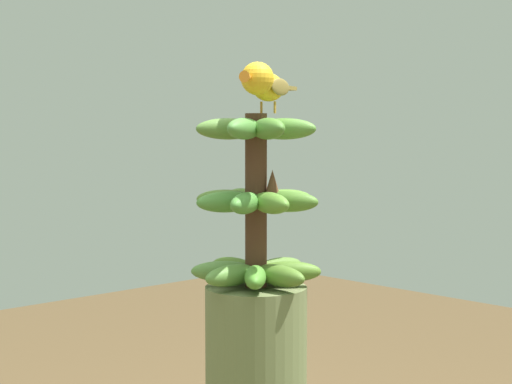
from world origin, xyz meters
The scene contains 2 objects.
banana_bunch centered at (0.00, 0.00, 1.08)m, with size 0.26×0.26×0.35m.
perched_bird centered at (0.02, 0.00, 1.31)m, with size 0.10×0.21×0.10m.
Camera 1 is at (1.15, -1.10, 1.21)m, focal length 55.68 mm.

